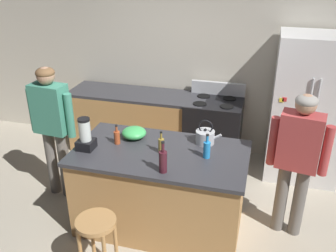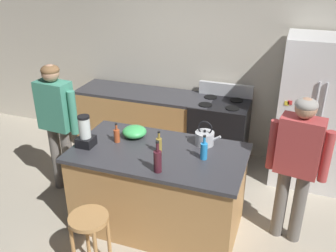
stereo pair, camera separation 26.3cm
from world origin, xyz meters
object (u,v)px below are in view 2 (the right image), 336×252
person_by_sink_right (297,159)px  bottle_vinegar (159,145)px  kitchen_island (159,188)px  refrigerator (316,113)px  stove_range (219,133)px  blender_appliance (85,133)px  bottle_wine (158,161)px  mixing_bowl (134,132)px  bottle_cooking_sauce (117,135)px  person_by_island_left (57,118)px  tea_kettle (205,138)px  bottle_soda (204,150)px  bar_stool (90,229)px

person_by_sink_right → bottle_vinegar: bearing=-168.5°
kitchen_island → refrigerator: bearing=44.7°
kitchen_island → refrigerator: size_ratio=0.94×
refrigerator → stove_range: refrigerator is taller
refrigerator → bottle_vinegar: refrigerator is taller
blender_appliance → bottle_wine: (0.88, -0.22, -0.03)m
bottle_wine → mixing_bowl: size_ratio=1.19×
stove_range → mixing_bowl: size_ratio=4.14×
stove_range → bottle_vinegar: bearing=-101.4°
refrigerator → bottle_vinegar: size_ratio=8.04×
bottle_wine → bottle_cooking_sauce: bottle_wine is taller
person_by_island_left → bottle_wine: size_ratio=5.18×
blender_appliance → tea_kettle: size_ratio=1.24×
bottle_soda → person_by_island_left: bearing=172.9°
person_by_island_left → person_by_sink_right: (2.72, 0.02, -0.04)m
bottle_cooking_sauce → tea_kettle: 0.93m
bar_stool → bottle_soda: bottle_soda is taller
person_by_island_left → bar_stool: person_by_island_left is taller
refrigerator → bottle_vinegar: bearing=-134.8°
blender_appliance → bottle_soda: (1.23, 0.15, -0.05)m
person_by_sink_right → bottle_wine: size_ratio=5.01×
bar_stool → bottle_vinegar: bearing=67.5°
kitchen_island → tea_kettle: tea_kettle is taller
bottle_soda → bottle_cooking_sauce: size_ratio=1.19×
stove_range → bottle_wine: 1.98m
bottle_wine → bottle_vinegar: bearing=108.8°
bottle_vinegar → bottle_cooking_sauce: bearing=172.8°
bottle_vinegar → person_by_island_left: bearing=169.6°
person_by_island_left → mixing_bowl: person_by_island_left is taller
bottle_vinegar → tea_kettle: size_ratio=0.86×
refrigerator → person_by_island_left: 3.15m
person_by_island_left → mixing_bowl: 1.01m
blender_appliance → bottle_cooking_sauce: (0.26, 0.19, -0.07)m
tea_kettle → bar_stool: bearing=-122.5°
refrigerator → tea_kettle: (-1.11, -1.20, 0.05)m
blender_appliance → tea_kettle: 1.24m
stove_range → bottle_cooking_sauce: (-0.82, -1.48, 0.53)m
bar_stool → blender_appliance: (-0.42, 0.72, 0.56)m
bar_stool → bottle_vinegar: size_ratio=2.77×
person_by_island_left → bottle_vinegar: bearing=-10.4°
blender_appliance → person_by_sink_right: bearing=10.7°
person_by_sink_right → bottle_soda: 0.91m
blender_appliance → bottle_soda: size_ratio=1.33×
bar_stool → kitchen_island: bearing=68.7°
blender_appliance → tea_kettle: (1.16, 0.45, -0.07)m
mixing_bowl → person_by_island_left: bearing=178.9°
stove_range → person_by_sink_right: (1.02, -1.27, 0.48)m
bottle_wine → bottle_soda: 0.50m
person_by_sink_right → bottle_cooking_sauce: size_ratio=7.33×
kitchen_island → bar_stool: kitchen_island is taller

